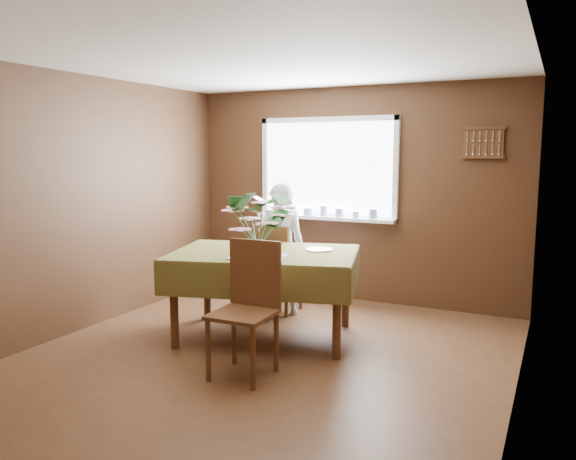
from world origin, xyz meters
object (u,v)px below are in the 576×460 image
at_px(flower_bouquet, 259,220).
at_px(dining_table, 265,262).
at_px(chair_far, 276,265).
at_px(seated_woman, 281,249).
at_px(chair_near, 248,303).

bearing_deg(flower_bouquet, dining_table, 107.47).
distance_m(dining_table, chair_far, 0.85).
bearing_deg(seated_woman, chair_far, -35.17).
xyz_separation_m(chair_near, flower_bouquet, (-0.22, 0.58, 0.59)).
distance_m(chair_far, flower_bouquet, 1.25).
xyz_separation_m(chair_far, flower_bouquet, (0.36, -1.02, 0.63)).
bearing_deg(chair_near, seated_woman, 106.91).
bearing_deg(flower_bouquet, chair_near, -69.11).
bearing_deg(chair_near, dining_table, 108.93).
height_order(chair_far, seated_woman, seated_woman).
bearing_deg(chair_far, seated_woman, 168.25).
bearing_deg(chair_near, chair_far, 109.10).
relative_size(chair_far, chair_near, 0.92).
xyz_separation_m(dining_table, seated_woman, (-0.21, 0.76, -0.01)).
relative_size(dining_table, chair_near, 1.84).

